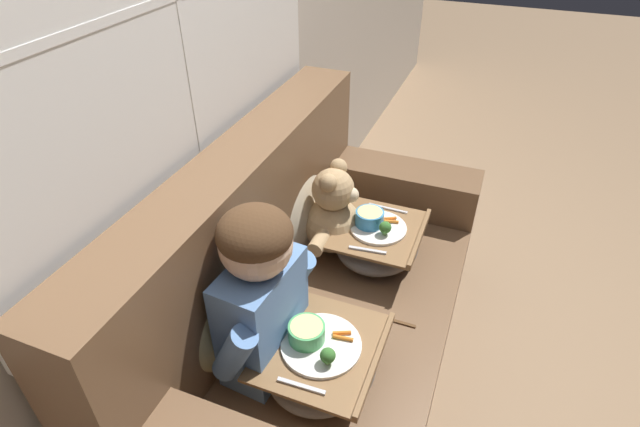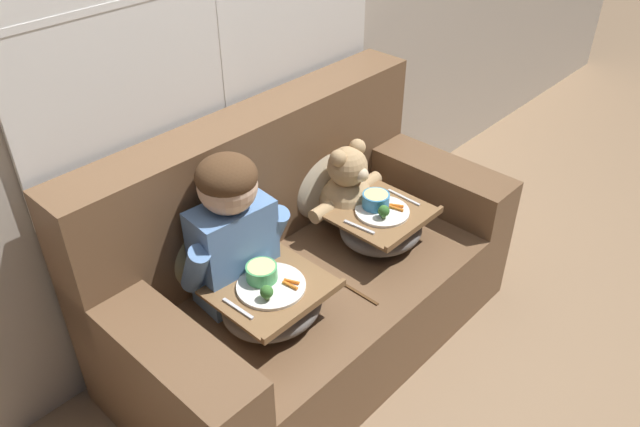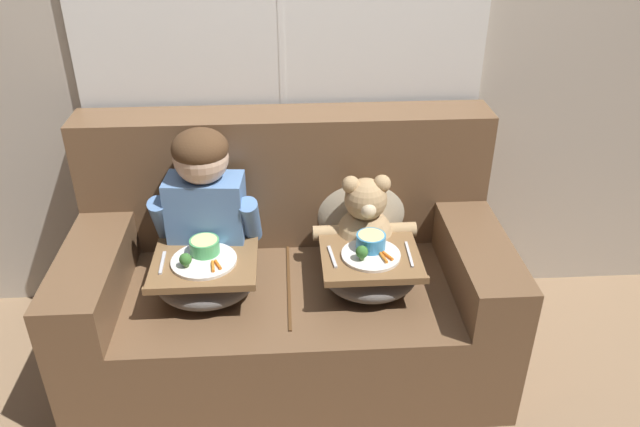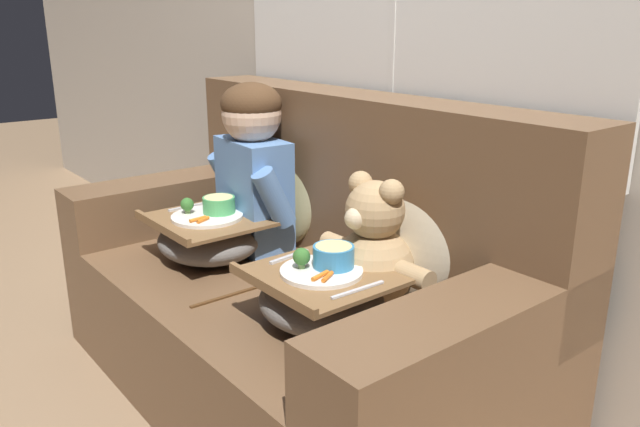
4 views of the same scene
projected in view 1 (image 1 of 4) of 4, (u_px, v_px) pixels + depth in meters
ground_plane at (328, 373)px, 2.12m from camera, size 14.00×14.00×0.00m
wall_back_with_window at (172, 50)px, 1.51m from camera, size 8.00×0.08×2.60m
couch at (310, 310)px, 1.94m from camera, size 1.71×0.88×1.00m
throw_pillow_behind_child at (222, 306)px, 1.60m from camera, size 0.41×0.20×0.43m
throw_pillow_behind_teddy at (300, 202)px, 2.08m from camera, size 0.41×0.20×0.42m
child_figure at (260, 287)px, 1.47m from camera, size 0.44×0.22×0.61m
teddy_bear at (334, 215)px, 2.05m from camera, size 0.43×0.29×0.40m
lap_tray_child at (321, 360)px, 1.56m from camera, size 0.40×0.36×0.22m
lap_tray_teddy at (377, 242)px, 2.04m from camera, size 0.38×0.35×0.22m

